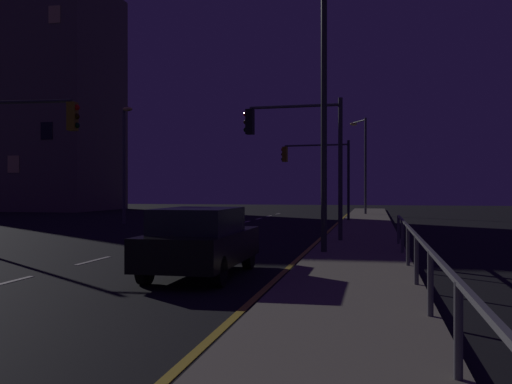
{
  "coord_description": "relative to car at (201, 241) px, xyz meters",
  "views": [
    {
      "loc": [
        7.68,
        -2.17,
        1.99
      ],
      "look_at": [
        1.67,
        27.66,
        1.86
      ],
      "focal_mm": 41.34,
      "sensor_mm": 36.0,
      "label": 1
    }
  ],
  "objects": [
    {
      "name": "traffic_light_mid_left",
      "position": [
        0.43,
        23.27,
        2.75
      ],
      "size": [
        4.3,
        0.81,
        4.82
      ],
      "color": "#2D3033",
      "rests_on": "sidewalk_right"
    },
    {
      "name": "street_lamp_across_street",
      "position": [
        -10.14,
        18.65,
        3.25
      ],
      "size": [
        1.4,
        2.1,
        6.63
      ],
      "color": "#4C4C51",
      "rests_on": "ground"
    },
    {
      "name": "sidewalk_right",
      "position": [
        3.44,
        6.73,
        -0.75
      ],
      "size": [
        2.84,
        77.0,
        0.14
      ],
      "primitive_type": "cube",
      "color": "gray",
      "rests_on": "ground"
    },
    {
      "name": "street_lamp_mid_block",
      "position": [
        2.29,
        4.39,
        4.02
      ],
      "size": [
        1.19,
        1.39,
        7.93
      ],
      "color": "#2D3033",
      "rests_on": "sidewalk_right"
    },
    {
      "name": "car",
      "position": [
        0.0,
        0.0,
        0.0
      ],
      "size": [
        1.84,
        4.41,
        1.57
      ],
      "color": "black",
      "rests_on": "ground"
    },
    {
      "name": "traffic_light_far_left",
      "position": [
        1.07,
        8.83,
        2.98
      ],
      "size": [
        3.76,
        0.51,
        5.2
      ],
      "color": "#38383D",
      "rests_on": "sidewalk_right"
    },
    {
      "name": "barrier_fence",
      "position": [
        4.71,
        -2.56,
        0.05
      ],
      "size": [
        0.09,
        20.51,
        0.98
      ],
      "color": "#59595E",
      "rests_on": "sidewalk_right"
    },
    {
      "name": "traffic_light_far_right",
      "position": [
        -8.2,
        5.05,
        2.88
      ],
      "size": [
        4.45,
        0.47,
        5.21
      ],
      "color": "#38383D",
      "rests_on": "ground"
    },
    {
      "name": "street_lamp_median",
      "position": [
        3.05,
        32.75,
        3.74
      ],
      "size": [
        1.33,
        2.19,
        7.28
      ],
      "color": "#4C4C51",
      "rests_on": "sidewalk_right"
    },
    {
      "name": "building_distant",
      "position": [
        -29.47,
        38.66,
        9.78
      ],
      "size": [
        16.83,
        10.63,
        21.19
      ],
      "color": "#6B6056",
      "rests_on": "ground"
    },
    {
      "name": "ground_plane",
      "position": [
        -3.78,
        6.73,
        -0.82
      ],
      "size": [
        112.0,
        112.0,
        0.0
      ],
      "primitive_type": "plane",
      "color": "black",
      "rests_on": "ground"
    },
    {
      "name": "lane_edge_line",
      "position": [
        1.77,
        11.73,
        -0.82
      ],
      "size": [
        0.14,
        53.0,
        0.01
      ],
      "color": "gold",
      "rests_on": "ground"
    },
    {
      "name": "lane_markings_center",
      "position": [
        -3.78,
        10.23,
        -0.82
      ],
      "size": [
        0.14,
        50.0,
        0.01
      ],
      "color": "silver",
      "rests_on": "ground"
    }
  ]
}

